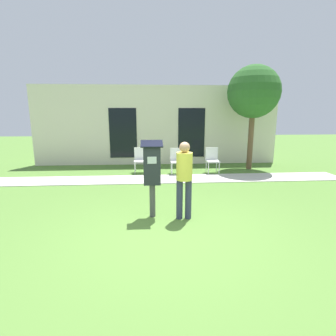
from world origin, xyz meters
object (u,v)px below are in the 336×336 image
parking_meter (152,169)px  outdoor_chair_left (140,158)px  person_standing (184,174)px  outdoor_chair_right (212,158)px  outdoor_chair_middle (177,159)px

parking_meter → outdoor_chair_left: 4.18m
parking_meter → person_standing: 0.66m
outdoor_chair_left → outdoor_chair_right: bearing=-3.2°
outdoor_chair_left → parking_meter: bearing=-83.2°
outdoor_chair_right → person_standing: bearing=-115.1°
parking_meter → person_standing: size_ratio=1.01×
person_standing → outdoor_chair_middle: size_ratio=1.76×
parking_meter → person_standing: (0.64, -0.15, -0.09)m
parking_meter → outdoor_chair_middle: size_ratio=1.77×
outdoor_chair_left → person_standing: bearing=-75.1°
outdoor_chair_left → outdoor_chair_right: size_ratio=1.00×
parking_meter → outdoor_chair_middle: (0.90, 3.87, -0.49)m
person_standing → outdoor_chair_middle: bearing=94.7°
parking_meter → outdoor_chair_left: (-0.38, 4.13, -0.49)m
person_standing → outdoor_chair_left: 4.42m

